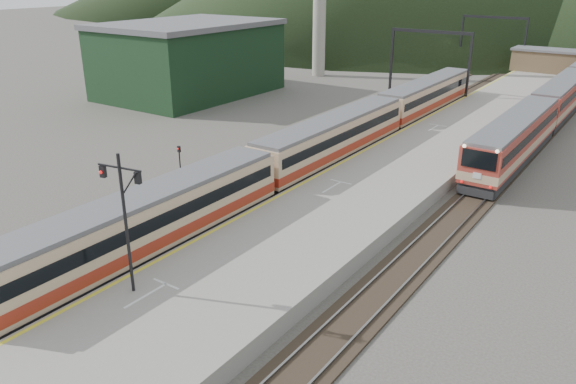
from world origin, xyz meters
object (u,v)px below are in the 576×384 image
Objects in this scene: second_train at (561,98)px; signal_mast at (124,210)px; worker at (103,225)px; main_train at (334,141)px.

signal_mast reaches higher than second_train.
second_train is 48.36m from worker.
signal_mast is (-8.46, -49.64, 3.01)m from second_train.
worker is (-3.85, -18.90, -0.99)m from main_train.
signal_mast is 3.47× the size of worker.
signal_mast is 8.82m from worker.
worker is at bearing -108.51° from second_train.
main_train is 1.01× the size of second_train.
main_train is 30.85× the size of worker.
main_train is 8.89× the size of signal_mast.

